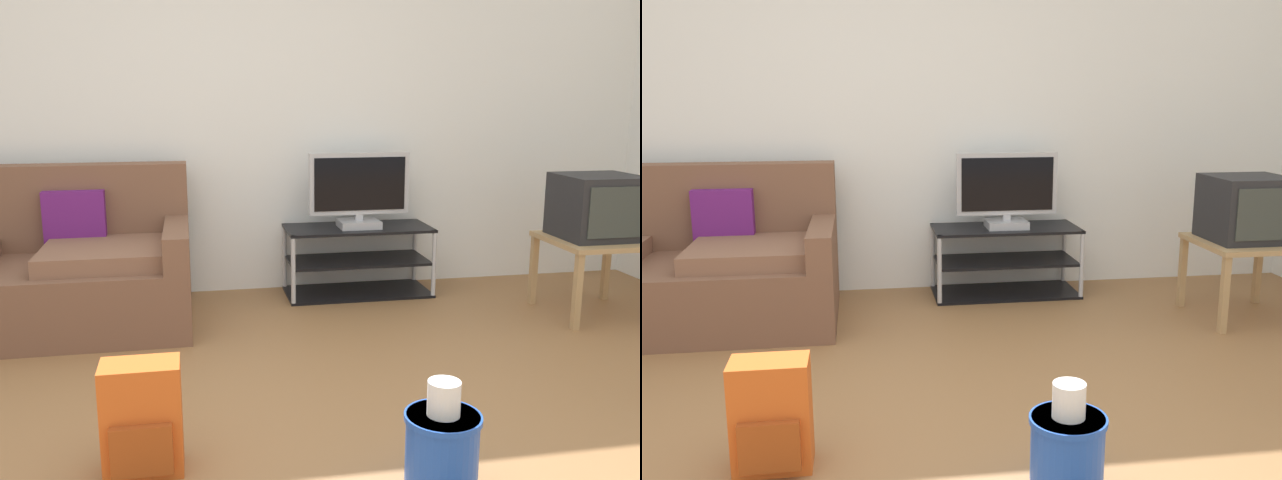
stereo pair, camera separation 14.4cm
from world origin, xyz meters
TOP-DOWN VIEW (x-y plane):
  - ground_plane at (0.00, 0.00)m, footprint 9.00×9.80m
  - wall_back at (0.00, 2.45)m, footprint 9.00×0.10m
  - couch at (-1.21, 1.87)m, footprint 1.93×0.95m
  - tv_stand at (0.87, 2.16)m, footprint 0.98×0.44m
  - flat_tv at (0.87, 2.13)m, footprint 0.67×0.22m
  - side_table at (2.19, 1.45)m, footprint 0.58×0.58m
  - crt_tv at (2.19, 1.47)m, footprint 0.46×0.44m
  - backpack at (-0.44, 0.09)m, footprint 0.28×0.24m
  - cleaning_bucket at (0.57, -0.25)m, footprint 0.26×0.26m

SIDE VIEW (x-z plane):
  - ground_plane at x=0.00m, z-range -0.02..0.00m
  - cleaning_bucket at x=0.57m, z-range -0.03..0.37m
  - backpack at x=-0.44m, z-range 0.00..0.41m
  - tv_stand at x=0.87m, z-range 0.00..0.46m
  - couch at x=-1.21m, z-range -0.13..0.78m
  - side_table at x=2.19m, z-range 0.17..0.65m
  - crt_tv at x=2.19m, z-range 0.48..0.86m
  - flat_tv at x=0.87m, z-range 0.46..0.96m
  - wall_back at x=0.00m, z-range 0.00..2.70m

